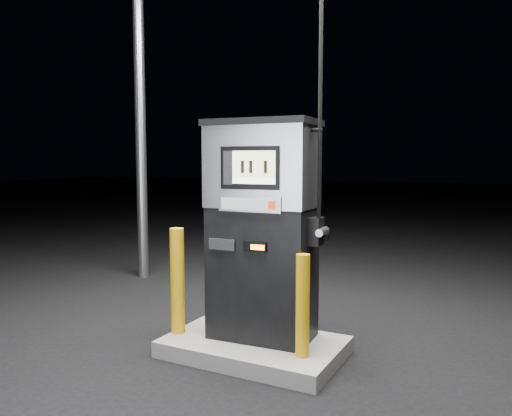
% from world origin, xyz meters
% --- Properties ---
extents(ground, '(80.00, 80.00, 0.00)m').
position_xyz_m(ground, '(0.00, 0.00, 0.00)').
color(ground, black).
rests_on(ground, ground).
extents(pump_island, '(1.60, 1.00, 0.15)m').
position_xyz_m(pump_island, '(0.00, 0.00, 0.07)').
color(pump_island, '#5F5F5B').
rests_on(pump_island, ground).
extents(fuel_dispenser, '(1.13, 0.66, 4.19)m').
position_xyz_m(fuel_dispenser, '(0.04, 0.10, 1.19)').
color(fuel_dispenser, black).
rests_on(fuel_dispenser, pump_island).
extents(bollard_left, '(0.17, 0.17, 1.01)m').
position_xyz_m(bollard_left, '(-0.74, -0.17, 0.66)').
color(bollard_left, '#D0980B').
rests_on(bollard_left, pump_island).
extents(bollard_right, '(0.12, 0.12, 0.88)m').
position_xyz_m(bollard_right, '(0.55, -0.17, 0.59)').
color(bollard_right, '#D0980B').
rests_on(bollard_right, pump_island).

